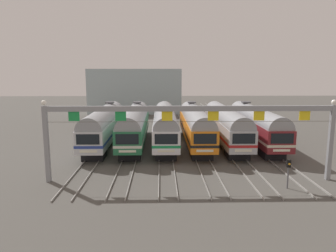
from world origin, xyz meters
The scene contains 11 objects.
ground_plane centered at (0.00, 0.00, 0.00)m, with size 160.00×160.00×0.00m, color #4C4944.
track_bed centered at (0.00, 17.00, 0.07)m, with size 20.79×70.00×0.15m.
commuter_train_silver centered at (-9.64, 0.00, 2.69)m, with size 2.88×18.06×5.05m.
commuter_train_green centered at (-5.78, 0.00, 2.69)m, with size 2.88×18.06×5.05m.
commuter_train_white centered at (-1.93, -0.01, 2.69)m, with size 2.88×18.06×4.77m.
commuter_train_orange centered at (1.93, 0.00, 2.69)m, with size 2.88×18.06×5.05m.
commuter_train_stainless centered at (5.78, -0.01, 2.69)m, with size 2.88×18.06×4.77m.
commuter_train_maroon centered at (9.64, 0.00, 2.69)m, with size 2.88×18.06×5.05m.
catenary_gantry centered at (0.00, -13.50, 5.32)m, with size 24.52×0.44×6.97m.
yard_signal_mast centered at (7.71, -15.55, 1.70)m, with size 0.28×0.35×2.42m.
maintenance_building centered at (-8.16, 33.33, 4.87)m, with size 20.28×10.00×9.74m, color #9EB2B7.
Camera 1 is at (-2.43, -39.70, 9.35)m, focal length 34.01 mm.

